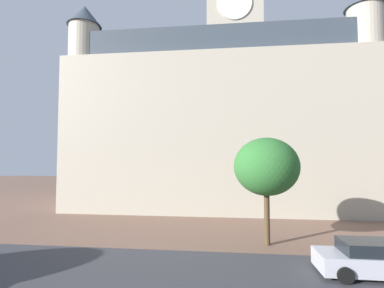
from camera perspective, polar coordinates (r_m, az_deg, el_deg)
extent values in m
plane|color=brown|center=(13.20, -0.64, -24.45)|extent=(120.00, 120.00, 0.00)
cube|color=#38383D|center=(11.78, -1.70, -27.17)|extent=(120.00, 7.96, 0.00)
cube|color=#B2A893|center=(30.10, 5.40, 1.28)|extent=(28.29, 13.81, 14.16)
cube|color=#38424C|center=(31.81, 5.32, 16.32)|extent=(26.02, 12.71, 2.40)
cube|color=#B2A893|center=(30.91, 8.71, 10.70)|extent=(5.64, 5.64, 24.28)
cylinder|color=silver|center=(31.28, 8.80, 26.73)|extent=(3.38, 0.15, 3.38)
cylinder|color=#B2A893|center=(28.21, -21.60, 5.22)|extent=(2.80, 2.80, 17.53)
cone|color=#38424C|center=(31.11, -21.22, 23.32)|extent=(3.20, 3.20, 2.00)
cylinder|color=#B2A893|center=(27.70, 32.44, 5.80)|extent=(2.80, 2.80, 17.70)
cube|color=#B2B2BC|center=(14.47, 33.34, -19.72)|extent=(4.47, 1.71, 0.74)
cube|color=black|center=(14.30, 33.27, -17.33)|extent=(2.50, 1.50, 0.51)
cylinder|color=black|center=(14.74, 26.30, -20.50)|extent=(0.64, 0.22, 0.64)
cylinder|color=black|center=(13.23, 29.00, -22.55)|extent=(0.64, 0.22, 0.64)
cylinder|color=#4C3823|center=(16.66, 15.17, -14.58)|extent=(0.31, 0.31, 2.91)
ellipsoid|color=#2D6B2D|center=(16.32, 15.03, -4.50)|extent=(3.65, 3.65, 3.29)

